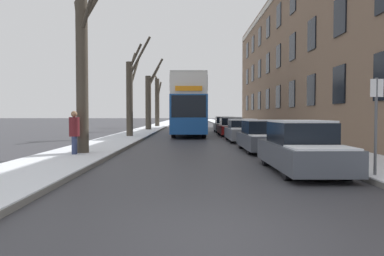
# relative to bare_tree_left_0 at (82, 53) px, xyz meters

# --- Properties ---
(ground_plane) EXTENTS (320.00, 320.00, 0.00)m
(ground_plane) POSITION_rel_bare_tree_left_0_xyz_m (4.84, -9.77, -4.04)
(ground_plane) COLOR #38383D
(sidewalk_left) EXTENTS (2.82, 130.00, 0.16)m
(sidewalk_left) POSITION_rel_bare_tree_left_0_xyz_m (-0.20, 43.23, -3.96)
(sidewalk_left) COLOR slate
(sidewalk_left) RESTS_ON ground
(sidewalk_right) EXTENTS (2.82, 130.00, 0.16)m
(sidewalk_right) POSITION_rel_bare_tree_left_0_xyz_m (9.88, 43.23, -3.96)
(sidewalk_right) COLOR slate
(sidewalk_right) RESTS_ON ground
(terrace_facade_right) EXTENTS (9.10, 41.70, 12.08)m
(terrace_facade_right) POSITION_rel_bare_tree_left_0_xyz_m (15.78, 15.34, 2.00)
(terrace_facade_right) COLOR #7A604C
(terrace_facade_right) RESTS_ON ground
(bare_tree_left_0) EXTENTS (3.11, 2.42, 7.71)m
(bare_tree_left_0) POSITION_rel_bare_tree_left_0_xyz_m (0.00, 0.00, 0.00)
(bare_tree_left_0) COLOR #423A30
(bare_tree_left_0) RESTS_ON ground
(bare_tree_left_1) EXTENTS (1.84, 2.59, 6.89)m
(bare_tree_left_1) POSITION_rel_bare_tree_left_0_xyz_m (0.08, 11.41, -0.92)
(bare_tree_left_1) COLOR #423A30
(bare_tree_left_1) RESTS_ON ground
(bare_tree_left_2) EXTENTS (1.87, 2.39, 7.17)m
(bare_tree_left_2) POSITION_rel_bare_tree_left_0_xyz_m (0.09, 22.89, -0.90)
(bare_tree_left_2) COLOR #423A30
(bare_tree_left_2) RESTS_ON ground
(bare_tree_left_3) EXTENTS (1.24, 4.33, 6.85)m
(bare_tree_left_3) POSITION_rel_bare_tree_left_0_xyz_m (0.00, 33.21, -0.64)
(bare_tree_left_3) COLOR #423A30
(bare_tree_left_3) RESTS_ON ground
(double_decker_bus) EXTENTS (2.54, 11.10, 4.52)m
(double_decker_bus) POSITION_rel_bare_tree_left_0_xyz_m (4.11, 15.16, -1.49)
(double_decker_bus) COLOR #194C99
(double_decker_bus) RESTS_ON ground
(parked_car_0) EXTENTS (1.73, 4.47, 1.48)m
(parked_car_0) POSITION_rel_bare_tree_left_0_xyz_m (7.40, -3.92, -3.37)
(parked_car_0) COLOR #474C56
(parked_car_0) RESTS_ON ground
(parked_car_1) EXTENTS (1.69, 4.46, 1.41)m
(parked_car_1) POSITION_rel_bare_tree_left_0_xyz_m (7.40, 2.05, -3.40)
(parked_car_1) COLOR #474C56
(parked_car_1) RESTS_ON ground
(parked_car_2) EXTENTS (1.81, 4.51, 1.38)m
(parked_car_2) POSITION_rel_bare_tree_left_0_xyz_m (7.40, 8.14, -3.40)
(parked_car_2) COLOR slate
(parked_car_2) RESTS_ON ground
(parked_car_3) EXTENTS (1.84, 4.39, 1.44)m
(parked_car_3) POSITION_rel_bare_tree_left_0_xyz_m (7.40, 14.59, -3.38)
(parked_car_3) COLOR maroon
(parked_car_3) RESTS_ON ground
(parked_car_4) EXTENTS (1.79, 4.51, 1.45)m
(parked_car_4) POSITION_rel_bare_tree_left_0_xyz_m (7.40, 20.23, -3.38)
(parked_car_4) COLOR #474C56
(parked_car_4) RESTS_ON ground
(oncoming_van) EXTENTS (1.98, 5.26, 2.17)m
(oncoming_van) POSITION_rel_bare_tree_left_0_xyz_m (3.77, 31.95, -2.86)
(oncoming_van) COLOR white
(oncoming_van) RESTS_ON ground
(pedestrian_left_sidewalk) EXTENTS (0.39, 0.39, 1.78)m
(pedestrian_left_sidewalk) POSITION_rel_bare_tree_left_0_xyz_m (-0.15, -0.57, -3.07)
(pedestrian_left_sidewalk) COLOR navy
(pedestrian_left_sidewalk) RESTS_ON ground
(street_sign_post) EXTENTS (0.32, 0.07, 2.55)m
(street_sign_post) POSITION_rel_bare_tree_left_0_xyz_m (8.77, -5.46, -2.58)
(street_sign_post) COLOR #4C4F54
(street_sign_post) RESTS_ON ground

